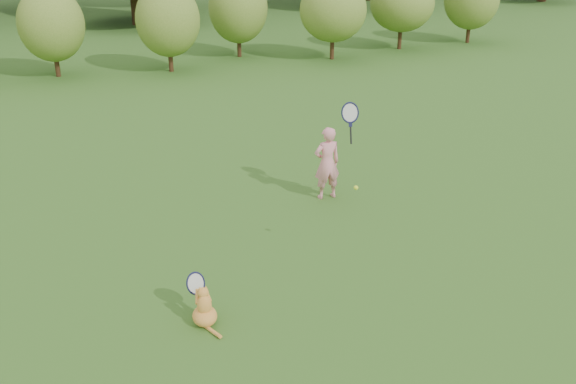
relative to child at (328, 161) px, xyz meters
name	(u,v)px	position (x,y,z in m)	size (l,w,h in m)	color
ground	(293,261)	(-1.28, -1.89, -0.66)	(100.00, 100.00, 0.00)	#214D15
shrub_row	(153,22)	(-1.28, 11.11, 0.74)	(28.00, 3.00, 2.80)	#597825
child	(328,161)	(0.00, 0.00, 0.00)	(0.71, 0.45, 1.88)	pink
cat	(204,304)	(-2.76, -2.94, -0.40)	(0.35, 0.71, 0.67)	#BA6D23
tennis_ball	(356,188)	(-0.48, -2.14, 0.45)	(0.06, 0.06, 0.06)	#D9ED1B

